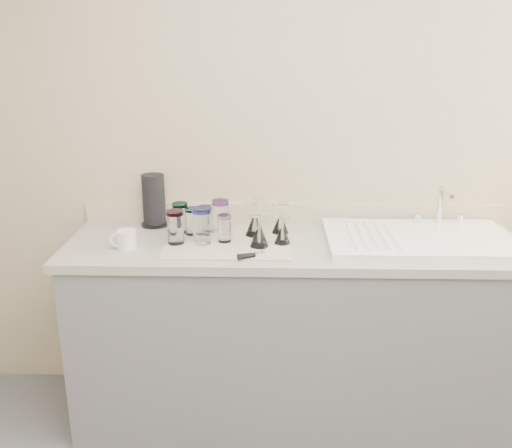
{
  "coord_description": "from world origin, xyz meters",
  "views": [
    {
      "loc": [
        -0.11,
        -1.22,
        1.77
      ],
      "look_at": [
        -0.18,
        1.15,
        1.0
      ],
      "focal_mm": 40.0,
      "sensor_mm": 36.0,
      "label": 1
    }
  ],
  "objects_px": {
    "white_mug": "(126,240)",
    "tumbler_purple": "(220,216)",
    "tumbler_teal": "(180,217)",
    "tumbler_extra": "(192,221)",
    "goblet_front_left": "(259,235)",
    "goblet_front_right": "(282,234)",
    "tumbler_lavender": "(224,228)",
    "sink_unit": "(419,239)",
    "can_opener": "(252,255)",
    "tumbler_cyan": "(205,219)",
    "tumbler_blue": "(202,226)",
    "goblet_back_left": "(255,224)",
    "paper_towel_roll": "(154,201)",
    "tumbler_magenta": "(175,227)",
    "goblet_back_right": "(280,223)"
  },
  "relations": [
    {
      "from": "paper_towel_roll",
      "to": "tumbler_purple",
      "type": "bearing_deg",
      "value": -20.06
    },
    {
      "from": "tumbler_teal",
      "to": "can_opener",
      "type": "bearing_deg",
      "value": -42.46
    },
    {
      "from": "tumbler_cyan",
      "to": "paper_towel_roll",
      "type": "bearing_deg",
      "value": 155.26
    },
    {
      "from": "tumbler_teal",
      "to": "goblet_front_right",
      "type": "bearing_deg",
      "value": -16.22
    },
    {
      "from": "tumbler_teal",
      "to": "white_mug",
      "type": "relative_size",
      "value": 1.17
    },
    {
      "from": "tumbler_purple",
      "to": "goblet_front_left",
      "type": "height_order",
      "value": "tumbler_purple"
    },
    {
      "from": "tumbler_extra",
      "to": "goblet_back_left",
      "type": "height_order",
      "value": "goblet_back_left"
    },
    {
      "from": "tumbler_teal",
      "to": "paper_towel_roll",
      "type": "distance_m",
      "value": 0.2
    },
    {
      "from": "goblet_front_left",
      "to": "tumbler_lavender",
      "type": "bearing_deg",
      "value": 159.67
    },
    {
      "from": "tumbler_purple",
      "to": "can_opener",
      "type": "xyz_separation_m",
      "value": [
        0.16,
        -0.32,
        -0.07
      ]
    },
    {
      "from": "sink_unit",
      "to": "tumbler_extra",
      "type": "height_order",
      "value": "sink_unit"
    },
    {
      "from": "goblet_front_left",
      "to": "goblet_front_right",
      "type": "distance_m",
      "value": 0.11
    },
    {
      "from": "sink_unit",
      "to": "can_opener",
      "type": "distance_m",
      "value": 0.77
    },
    {
      "from": "tumbler_purple",
      "to": "tumbler_extra",
      "type": "height_order",
      "value": "tumbler_purple"
    },
    {
      "from": "tumbler_teal",
      "to": "tumbler_extra",
      "type": "height_order",
      "value": "tumbler_teal"
    },
    {
      "from": "tumbler_purple",
      "to": "tumbler_lavender",
      "type": "distance_m",
      "value": 0.13
    },
    {
      "from": "tumbler_purple",
      "to": "goblet_front_left",
      "type": "xyz_separation_m",
      "value": [
        0.18,
        -0.18,
        -0.03
      ]
    },
    {
      "from": "tumbler_extra",
      "to": "goblet_front_right",
      "type": "height_order",
      "value": "goblet_front_right"
    },
    {
      "from": "sink_unit",
      "to": "tumbler_teal",
      "type": "relative_size",
      "value": 5.76
    },
    {
      "from": "tumbler_extra",
      "to": "goblet_front_right",
      "type": "bearing_deg",
      "value": -14.71
    },
    {
      "from": "goblet_front_left",
      "to": "goblet_front_right",
      "type": "bearing_deg",
      "value": 23.31
    },
    {
      "from": "tumbler_cyan",
      "to": "tumbler_blue",
      "type": "bearing_deg",
      "value": -89.41
    },
    {
      "from": "tumbler_teal",
      "to": "goblet_front_left",
      "type": "distance_m",
      "value": 0.41
    },
    {
      "from": "tumbler_purple",
      "to": "tumbler_extra",
      "type": "bearing_deg",
      "value": -166.07
    },
    {
      "from": "tumbler_teal",
      "to": "tumbler_extra",
      "type": "distance_m",
      "value": 0.06
    },
    {
      "from": "goblet_front_right",
      "to": "white_mug",
      "type": "height_order",
      "value": "goblet_front_right"
    },
    {
      "from": "goblet_back_left",
      "to": "tumbler_extra",
      "type": "bearing_deg",
      "value": 179.74
    },
    {
      "from": "paper_towel_roll",
      "to": "tumbler_extra",
      "type": "bearing_deg",
      "value": -36.95
    },
    {
      "from": "tumbler_purple",
      "to": "goblet_back_right",
      "type": "distance_m",
      "value": 0.28
    },
    {
      "from": "goblet_front_left",
      "to": "tumbler_blue",
      "type": "bearing_deg",
      "value": 172.91
    },
    {
      "from": "tumbler_teal",
      "to": "paper_towel_roll",
      "type": "bearing_deg",
      "value": 139.52
    },
    {
      "from": "white_mug",
      "to": "tumbler_purple",
      "type": "bearing_deg",
      "value": 28.04
    },
    {
      "from": "tumbler_teal",
      "to": "goblet_back_left",
      "type": "xyz_separation_m",
      "value": [
        0.35,
        -0.03,
        -0.02
      ]
    },
    {
      "from": "paper_towel_roll",
      "to": "goblet_back_left",
      "type": "bearing_deg",
      "value": -17.38
    },
    {
      "from": "goblet_front_right",
      "to": "white_mug",
      "type": "xyz_separation_m",
      "value": [
        -0.68,
        -0.07,
        -0.01
      ]
    },
    {
      "from": "tumbler_magenta",
      "to": "goblet_back_left",
      "type": "xyz_separation_m",
      "value": [
        0.35,
        0.12,
        -0.02
      ]
    },
    {
      "from": "goblet_front_left",
      "to": "tumbler_extra",
      "type": "bearing_deg",
      "value": 154.09
    },
    {
      "from": "goblet_front_right",
      "to": "paper_towel_roll",
      "type": "bearing_deg",
      "value": 157.01
    },
    {
      "from": "sink_unit",
      "to": "goblet_front_left",
      "type": "xyz_separation_m",
      "value": [
        -0.71,
        -0.08,
        0.04
      ]
    },
    {
      "from": "sink_unit",
      "to": "goblet_front_left",
      "type": "distance_m",
      "value": 0.72
    },
    {
      "from": "tumbler_purple",
      "to": "paper_towel_roll",
      "type": "height_order",
      "value": "paper_towel_roll"
    },
    {
      "from": "tumbler_blue",
      "to": "tumbler_magenta",
      "type": "bearing_deg",
      "value": -178.68
    },
    {
      "from": "sink_unit",
      "to": "tumbler_teal",
      "type": "height_order",
      "value": "sink_unit"
    },
    {
      "from": "sink_unit",
      "to": "tumbler_magenta",
      "type": "bearing_deg",
      "value": -177.16
    },
    {
      "from": "tumbler_cyan",
      "to": "tumbler_lavender",
      "type": "xyz_separation_m",
      "value": [
        0.1,
        -0.13,
        -0.0
      ]
    },
    {
      "from": "tumbler_cyan",
      "to": "can_opener",
      "type": "xyz_separation_m",
      "value": [
        0.23,
        -0.32,
        -0.06
      ]
    },
    {
      "from": "tumbler_teal",
      "to": "goblet_front_left",
      "type": "height_order",
      "value": "goblet_front_left"
    },
    {
      "from": "goblet_front_right",
      "to": "tumbler_blue",
      "type": "bearing_deg",
      "value": -178.09
    },
    {
      "from": "tumbler_magenta",
      "to": "paper_towel_roll",
      "type": "distance_m",
      "value": 0.32
    },
    {
      "from": "tumbler_magenta",
      "to": "goblet_back_left",
      "type": "bearing_deg",
      "value": 19.37
    }
  ]
}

